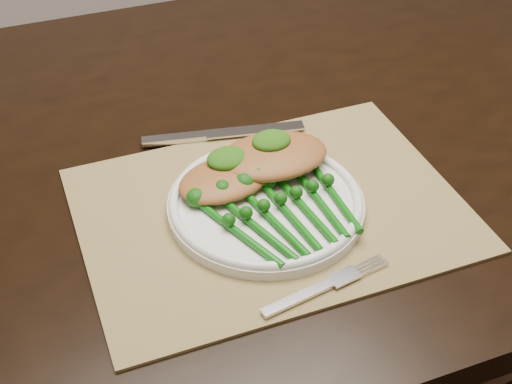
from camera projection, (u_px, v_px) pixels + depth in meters
name	position (u px, v px, depth m)	size (l,w,h in m)	color
dining_table	(276.00, 300.00, 1.25)	(1.65, 0.98, 0.75)	black
placemat	(270.00, 209.00, 0.87)	(0.46, 0.34, 0.00)	#957E4B
dinner_plate	(266.00, 203.00, 0.86)	(0.24, 0.24, 0.02)	white
knife	(208.00, 135.00, 0.98)	(0.22, 0.07, 0.01)	silver
fork	(334.00, 282.00, 0.77)	(0.16, 0.03, 0.00)	silver
chicken_fillet_left	(225.00, 179.00, 0.87)	(0.12, 0.08, 0.02)	#A5642F
chicken_fillet_right	(273.00, 156.00, 0.89)	(0.14, 0.10, 0.03)	#A5642F
pesto_dollop_left	(227.00, 159.00, 0.88)	(0.05, 0.04, 0.02)	#1A4A0A
pesto_dollop_right	(271.00, 141.00, 0.89)	(0.05, 0.04, 0.02)	#1A4A0A
broccolini_bundle	(289.00, 214.00, 0.83)	(0.18, 0.19, 0.04)	#0B570B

